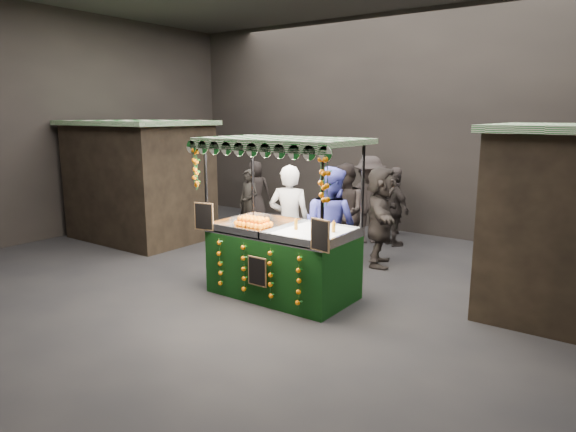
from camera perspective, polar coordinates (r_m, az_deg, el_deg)
The scene contains 13 objects.
ground at distance 8.27m, azimuth -2.10°, elevation -7.94°, with size 12.00×12.00×0.00m, color black.
market_hall at distance 7.84m, azimuth -2.28°, elevation 16.10°, with size 12.10×10.10×5.05m.
neighbour_stall_left at distance 11.75m, azimuth -16.28°, elevation 3.93°, with size 3.00×2.20×2.60m.
juice_stall at distance 7.68m, azimuth -0.67°, elevation -3.69°, with size 2.47×1.45×2.39m.
vendor_grey at distance 8.50m, azimuth 0.17°, elevation -0.69°, with size 0.82×0.69×1.92m.
vendor_blue at distance 8.11m, azimuth 4.71°, elevation -1.25°, with size 0.99×0.80×1.94m.
shopper_0 at distance 11.52m, azimuth -4.42°, elevation 1.47°, with size 0.60×0.43×1.53m.
shopper_1 at distance 9.62m, azimuth 6.31°, elevation 0.42°, with size 1.13×1.12×1.84m.
shopper_2 at distance 10.87m, azimuth 11.79°, elevation 0.79°, with size 0.99×0.80×1.57m.
shopper_3 at distance 11.02m, azimuth 9.08°, elevation 1.81°, with size 1.37×1.30×1.87m.
shopper_4 at distance 13.42m, azimuth -3.65°, elevation 2.90°, with size 0.90×0.84×1.54m.
shopper_5 at distance 9.37m, azimuth 10.33°, elevation -0.06°, with size 1.16×1.76×1.82m.
shopper_6 at distance 11.86m, azimuth 11.68°, elevation 1.63°, with size 0.51×0.65×1.56m.
Camera 1 is at (4.81, -6.16, 2.73)m, focal length 31.76 mm.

